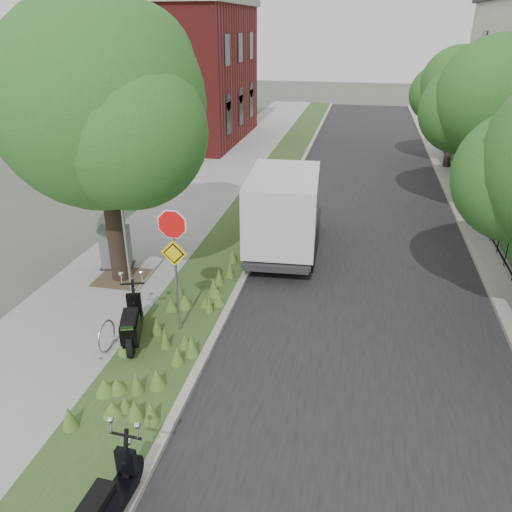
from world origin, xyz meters
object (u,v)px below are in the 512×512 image
at_px(scooter_far, 105,509).
at_px(utility_cabinet, 116,248).
at_px(sign_assembly, 174,247).
at_px(box_truck, 284,207).
at_px(scooter_near, 132,328).

xyz_separation_m(scooter_far, utility_cabinet, (-3.85, 8.19, 0.21)).
bearing_deg(scooter_far, sign_assembly, 98.51).
bearing_deg(utility_cabinet, scooter_far, -64.82).
distance_m(scooter_far, box_truck, 10.77).
distance_m(scooter_near, scooter_far, 4.73).
relative_size(sign_assembly, scooter_near, 1.75).
xyz_separation_m(scooter_near, scooter_far, (1.62, -4.45, -0.03)).
bearing_deg(scooter_far, box_truck, 85.12).
xyz_separation_m(sign_assembly, scooter_far, (0.79, -5.28, -1.80)).
bearing_deg(scooter_near, scooter_far, -69.95).
height_order(scooter_near, box_truck, box_truck).
bearing_deg(box_truck, utility_cabinet, -152.39).
relative_size(scooter_far, utility_cabinet, 1.38).
bearing_deg(scooter_far, utility_cabinet, 115.18).
height_order(sign_assembly, box_truck, sign_assembly).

